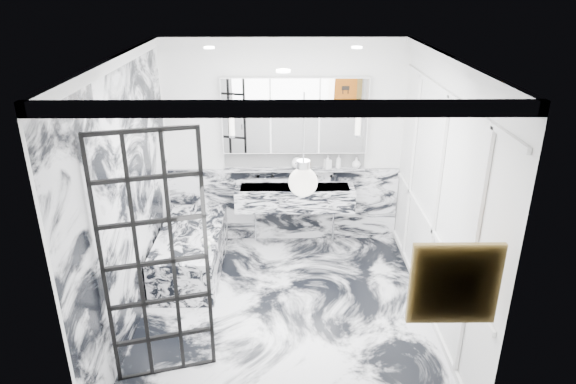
{
  "coord_description": "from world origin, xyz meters",
  "views": [
    {
      "loc": [
        -0.0,
        -4.82,
        3.49
      ],
      "look_at": [
        0.05,
        0.5,
        1.25
      ],
      "focal_mm": 32.0,
      "sensor_mm": 36.0,
      "label": 1
    }
  ],
  "objects_px": {
    "crittall_door": "(156,263)",
    "bathtub": "(191,251)",
    "trough_sink": "(295,197)",
    "mirror_cabinet": "(295,115)"
  },
  "relations": [
    {
      "from": "crittall_door",
      "to": "bathtub",
      "type": "relative_size",
      "value": 1.44
    },
    {
      "from": "crittall_door",
      "to": "bathtub",
      "type": "bearing_deg",
      "value": 76.7
    },
    {
      "from": "mirror_cabinet",
      "to": "trough_sink",
      "type": "bearing_deg",
      "value": -90.0
    },
    {
      "from": "crittall_door",
      "to": "mirror_cabinet",
      "type": "bearing_deg",
      "value": 49.39
    },
    {
      "from": "trough_sink",
      "to": "mirror_cabinet",
      "type": "xyz_separation_m",
      "value": [
        -0.0,
        0.17,
        1.09
      ]
    },
    {
      "from": "mirror_cabinet",
      "to": "bathtub",
      "type": "xyz_separation_m",
      "value": [
        -1.32,
        -0.83,
        -1.54
      ]
    },
    {
      "from": "crittall_door",
      "to": "bathtub",
      "type": "height_order",
      "value": "crittall_door"
    },
    {
      "from": "crittall_door",
      "to": "trough_sink",
      "type": "height_order",
      "value": "crittall_door"
    },
    {
      "from": "bathtub",
      "to": "trough_sink",
      "type": "bearing_deg",
      "value": 26.48
    },
    {
      "from": "trough_sink",
      "to": "bathtub",
      "type": "distance_m",
      "value": 1.55
    }
  ]
}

